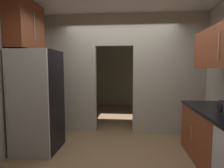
{
  "coord_description": "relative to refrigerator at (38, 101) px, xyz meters",
  "views": [
    {
      "loc": [
        0.2,
        -2.88,
        1.53
      ],
      "look_at": [
        -0.13,
        0.59,
        1.21
      ],
      "focal_mm": 29.1,
      "sensor_mm": 36.0,
      "label": 1
    }
  ],
  "objects": [
    {
      "name": "adjoining_room_shell",
      "position": [
        1.47,
        3.22,
        0.45
      ],
      "size": [
        3.78,
        3.13,
        2.74
      ],
      "color": "gray",
      "rests_on": "ground"
    },
    {
      "name": "refrigerator",
      "position": [
        0.0,
        0.0,
        0.0
      ],
      "size": [
        0.75,
        0.76,
        1.84
      ],
      "color": "black",
      "rests_on": "ground"
    },
    {
      "name": "ground",
      "position": [
        1.47,
        -0.25,
        -0.92
      ],
      "size": [
        20.0,
        20.0,
        0.0
      ],
      "primitive_type": "plane",
      "color": "brown"
    },
    {
      "name": "kitchen_partition",
      "position": [
        1.5,
        1.09,
        0.52
      ],
      "size": [
        3.78,
        0.12,
        2.74
      ],
      "color": "#ADA899",
      "rests_on": "ground"
    },
    {
      "name": "upper_cabinet_fridgeside",
      "position": [
        -0.24,
        0.1,
        1.38
      ],
      "size": [
        0.36,
        0.82,
        0.85
      ],
      "color": "brown"
    }
  ]
}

